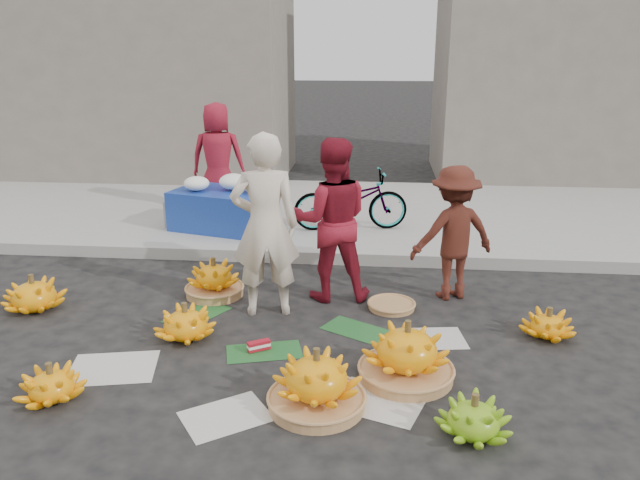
# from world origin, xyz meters

# --- Properties ---
(ground) EXTENTS (80.00, 80.00, 0.00)m
(ground) POSITION_xyz_m (0.00, 0.00, 0.00)
(ground) COLOR black
(ground) RESTS_ON ground
(curb) EXTENTS (40.00, 0.25, 0.15)m
(curb) POSITION_xyz_m (0.00, 2.20, 0.07)
(curb) COLOR gray
(curb) RESTS_ON ground
(sidewalk) EXTENTS (40.00, 4.00, 0.12)m
(sidewalk) POSITION_xyz_m (0.00, 4.30, 0.06)
(sidewalk) COLOR gray
(sidewalk) RESTS_ON ground
(building_left) EXTENTS (6.00, 3.00, 4.00)m
(building_left) POSITION_xyz_m (-4.00, 7.20, 2.00)
(building_left) COLOR gray
(building_left) RESTS_ON sidewalk
(building_right) EXTENTS (5.00, 3.00, 5.00)m
(building_right) POSITION_xyz_m (4.50, 7.70, 2.50)
(building_right) COLOR gray
(building_right) RESTS_ON sidewalk
(newspaper_scatter) EXTENTS (3.20, 1.80, 0.00)m
(newspaper_scatter) POSITION_xyz_m (0.00, -0.80, 0.00)
(newspaper_scatter) COLOR beige
(newspaper_scatter) RESTS_ON ground
(banana_leaves) EXTENTS (2.00, 1.00, 0.00)m
(banana_leaves) POSITION_xyz_m (-0.10, 0.20, 0.00)
(banana_leaves) COLOR #1A5023
(banana_leaves) RESTS_ON ground
(banana_bunch_0) EXTENTS (0.72, 0.72, 0.35)m
(banana_bunch_0) POSITION_xyz_m (-0.86, 0.00, 0.15)
(banana_bunch_0) COLOR #FFA60C
(banana_bunch_0) RESTS_ON ground
(banana_bunch_1) EXTENTS (0.50, 0.50, 0.31)m
(banana_bunch_1) POSITION_xyz_m (-1.56, -1.10, 0.13)
(banana_bunch_1) COLOR #FFA60C
(banana_bunch_1) RESTS_ON ground
(banana_bunch_2) EXTENTS (0.74, 0.74, 0.48)m
(banana_bunch_2) POSITION_xyz_m (0.44, -1.02, 0.21)
(banana_bunch_2) COLOR #A87446
(banana_bunch_2) RESTS_ON ground
(banana_bunch_3) EXTENTS (0.59, 0.59, 0.32)m
(banana_bunch_3) POSITION_xyz_m (1.55, -1.26, 0.14)
(banana_bunch_3) COLOR #60A217
(banana_bunch_3) RESTS_ON ground
(banana_bunch_4) EXTENTS (0.85, 0.85, 0.50)m
(banana_bunch_4) POSITION_xyz_m (1.12, -0.53, 0.22)
(banana_bunch_4) COLOR #A87446
(banana_bunch_4) RESTS_ON ground
(banana_bunch_5) EXTENTS (0.53, 0.53, 0.29)m
(banana_bunch_5) POSITION_xyz_m (2.44, 0.34, 0.12)
(banana_bunch_5) COLOR #FFA60C
(banana_bunch_5) RESTS_ON ground
(banana_bunch_6) EXTENTS (0.78, 0.78, 0.38)m
(banana_bunch_6) POSITION_xyz_m (-2.57, 0.48, 0.17)
(banana_bunch_6) COLOR #FFA60C
(banana_bunch_6) RESTS_ON ground
(banana_bunch_7) EXTENTS (0.60, 0.60, 0.42)m
(banana_bunch_7) POSITION_xyz_m (-0.85, 1.02, 0.18)
(banana_bunch_7) COLOR #A87446
(banana_bunch_7) RESTS_ON ground
(basket_spare) EXTENTS (0.53, 0.53, 0.05)m
(basket_spare) POSITION_xyz_m (1.02, 0.85, 0.03)
(basket_spare) COLOR #A87446
(basket_spare) RESTS_ON ground
(incense_stack) EXTENTS (0.21, 0.16, 0.08)m
(incense_stack) POSITION_xyz_m (-0.15, -0.18, 0.05)
(incense_stack) COLOR #AA1222
(incense_stack) RESTS_ON ground
(vendor_cream) EXTENTS (0.73, 0.56, 1.80)m
(vendor_cream) POSITION_xyz_m (-0.22, 0.64, 0.90)
(vendor_cream) COLOR silver
(vendor_cream) RESTS_ON ground
(vendor_red) EXTENTS (0.90, 0.74, 1.69)m
(vendor_red) POSITION_xyz_m (0.39, 1.10, 0.85)
(vendor_red) COLOR maroon
(vendor_red) RESTS_ON ground
(man_striped) EXTENTS (1.04, 0.81, 1.41)m
(man_striped) POSITION_xyz_m (1.64, 1.23, 0.70)
(man_striped) COLOR maroon
(man_striped) RESTS_ON ground
(flower_table) EXTENTS (1.46, 1.12, 0.75)m
(flower_table) POSITION_xyz_m (-1.26, 3.09, 0.43)
(flower_table) COLOR navy
(flower_table) RESTS_ON sidewalk
(grey_bucket) EXTENTS (0.30, 0.30, 0.34)m
(grey_bucket) POSITION_xyz_m (-1.95, 3.12, 0.29)
(grey_bucket) COLOR slate
(grey_bucket) RESTS_ON sidewalk
(flower_vendor) EXTENTS (0.83, 0.58, 1.63)m
(flower_vendor) POSITION_xyz_m (-1.54, 4.02, 0.94)
(flower_vendor) COLOR maroon
(flower_vendor) RESTS_ON sidewalk
(bicycle) EXTENTS (0.82, 1.63, 0.82)m
(bicycle) POSITION_xyz_m (0.49, 3.23, 0.53)
(bicycle) COLOR gray
(bicycle) RESTS_ON sidewalk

